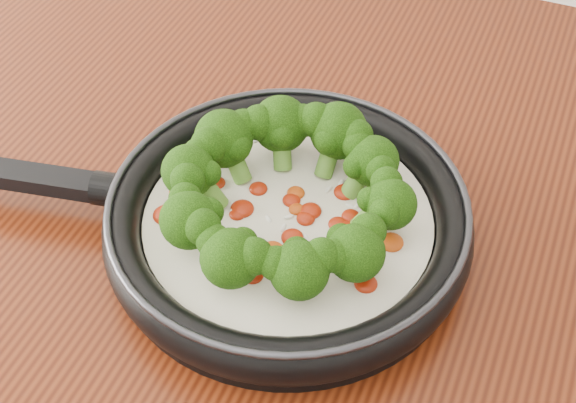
% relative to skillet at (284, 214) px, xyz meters
% --- Properties ---
extents(skillet, '(0.49, 0.35, 0.09)m').
position_rel_skillet_xyz_m(skillet, '(0.00, 0.00, 0.00)').
color(skillet, black).
rests_on(skillet, counter).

